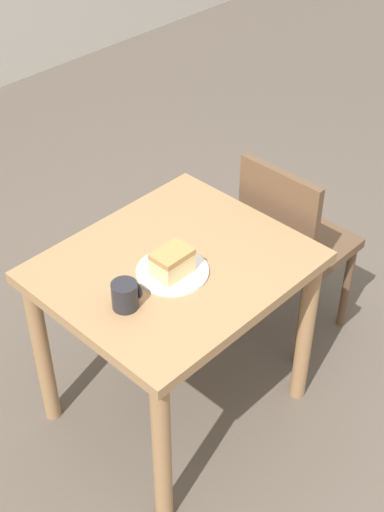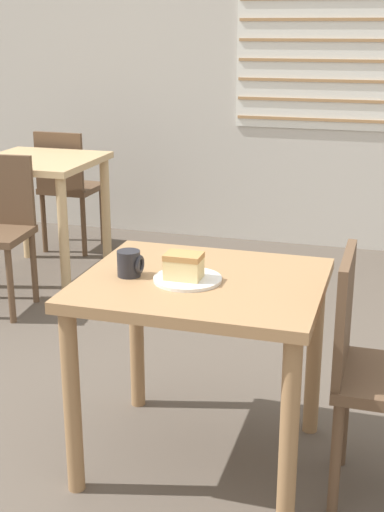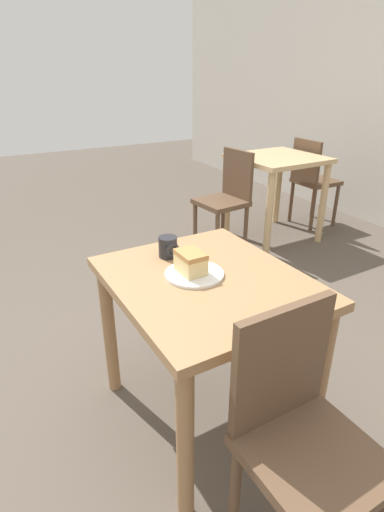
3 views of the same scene
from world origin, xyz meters
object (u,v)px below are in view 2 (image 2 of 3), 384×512
Objects in this scene: dining_table_near at (202,312)px; coffee_mug at (130,264)px; chair_near_window at (375,369)px; dining_table_far at (40,182)px; chair_far_opposite at (68,185)px; cake_slice at (184,266)px; plate at (188,279)px.

dining_table_near is 0.31m from coffee_mug.
chair_near_window is 9.48× the size of coffee_mug.
chair_far_opposite is (-0.08, 0.55, -0.14)m from dining_table_far.
dining_table_near is at bearing 127.15° from chair_far_opposite.
cake_slice is 0.20m from coffee_mug.
dining_table_far is (-1.53, 1.69, 0.03)m from dining_table_near.
coffee_mug is at bearing -170.11° from dining_table_near.
dining_table_near is at bearing 39.12° from plate.
coffee_mug reaches higher than plate.
chair_near_window is (0.60, -0.04, -0.11)m from dining_table_near.
chair_near_window is (2.14, -1.74, -0.14)m from dining_table_far.
cake_slice is at bearing 89.98° from chair_near_window.
chair_near_window is 1.00× the size of chair_far_opposite.
dining_table_far is 0.89× the size of chair_near_window.
cake_slice reaches higher than coffee_mug.
chair_near_window is at bearing -0.02° from cake_slice.
plate is (1.57, -2.28, 0.24)m from chair_far_opposite.
coffee_mug reaches higher than dining_table_far.
plate is at bearing 126.03° from chair_far_opposite.
dining_table_near is 0.19m from cake_slice.
dining_table_near is 1.09× the size of dining_table_far.
dining_table_near is 0.97× the size of chair_near_window.
dining_table_near is 6.67× the size of cake_slice.
coffee_mug is at bearing 179.67° from cake_slice.
coffee_mug is at bearing 89.91° from chair_near_window.
dining_table_far reaches higher than plate.
chair_far_opposite is at bearing 124.66° from plate.
coffee_mug reaches higher than dining_table_near.
chair_near_window is at bearing 135.52° from chair_far_opposite.
chair_far_opposite reaches higher than plate.
chair_far_opposite is 3.66× the size of plate.
plate is 0.05m from cake_slice.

